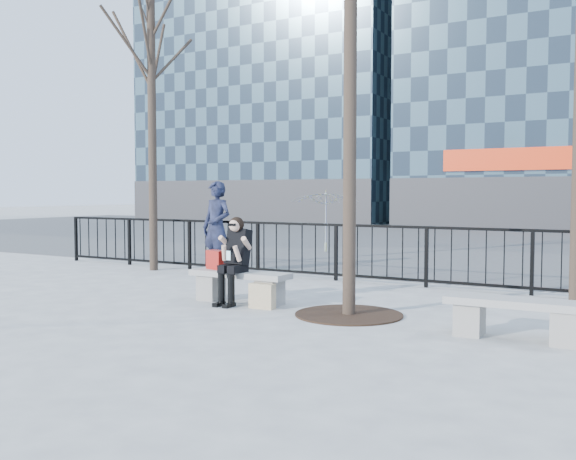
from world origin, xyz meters
The scene contains 13 objects.
ground centered at (0.00, 0.00, 0.00)m, with size 120.00×120.00×0.00m, color gray.
street_surface centered at (0.00, 15.00, 0.00)m, with size 60.00×23.00×0.01m, color #474747.
railing centered at (0.00, 3.00, 0.55)m, with size 14.00×0.06×1.10m.
building_left centered at (-15.00, 27.00, 11.30)m, with size 16.20×10.20×22.60m.
tree_left centered at (-4.00, 2.50, 4.86)m, with size 2.80×2.80×6.50m.
tree_grate centered at (1.90, -0.10, 0.01)m, with size 1.50×1.50×0.02m, color black.
bench_main centered at (0.00, 0.00, 0.30)m, with size 1.65×0.46×0.49m.
bench_second centered at (4.20, -0.48, 0.29)m, with size 1.61×0.45×0.48m.
seated_woman centered at (0.00, -0.16, 0.67)m, with size 0.50×0.64×1.34m.
handbag centered at (-0.46, 0.02, 0.64)m, with size 0.37×0.17×0.30m, color #A11A13.
shopping_bag centered at (0.58, -0.26, 0.18)m, with size 0.39×0.14×0.37m, color beige.
standing_man centered at (-2.50, 2.80, 0.97)m, with size 0.71×0.47×1.95m, color black.
vendor_umbrella centered at (-2.57, 7.99, 0.89)m, with size 1.93×1.97×1.77m, color yellow.
Camera 1 is at (5.59, -8.16, 1.71)m, focal length 40.00 mm.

